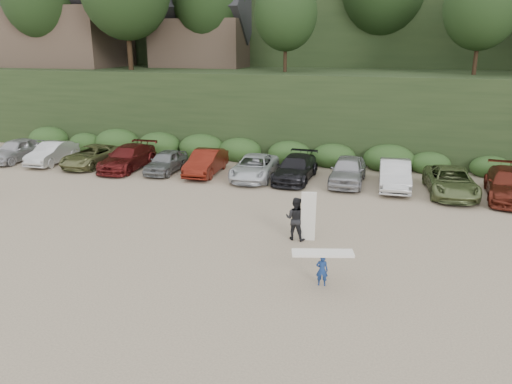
% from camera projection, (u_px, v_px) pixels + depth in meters
% --- Properties ---
extents(ground, '(120.00, 120.00, 0.00)m').
position_uv_depth(ground, '(264.00, 243.00, 21.27)').
color(ground, tan).
rests_on(ground, ground).
extents(hillside_backdrop, '(90.00, 41.50, 28.00)m').
position_uv_depth(hillside_backdrop, '(352.00, 10.00, 51.11)').
color(hillside_backdrop, black).
rests_on(hillside_backdrop, ground).
extents(parked_cars, '(39.57, 6.04, 1.65)m').
position_uv_depth(parked_cars, '(279.00, 168.00, 30.61)').
color(parked_cars, '#A4A4A8').
rests_on(parked_cars, ground).
extents(child_surfer, '(2.21, 1.11, 1.28)m').
position_uv_depth(child_surfer, '(322.00, 263.00, 17.37)').
color(child_surfer, navy).
rests_on(child_surfer, ground).
extents(adult_surfer, '(1.40, 0.84, 2.24)m').
position_uv_depth(adult_surfer, '(297.00, 218.00, 21.40)').
color(adult_surfer, black).
rests_on(adult_surfer, ground).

